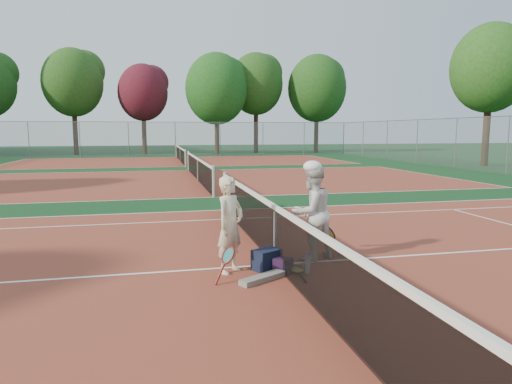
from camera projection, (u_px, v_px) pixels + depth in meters
ground at (275, 265)px, 7.71m from camera, size 130.00×130.00×0.00m
court_main at (275, 265)px, 7.71m from camera, size 23.77×10.97×0.01m
court_far_a at (198, 180)px, 20.76m from camera, size 23.77×10.97×0.01m
court_far_b at (180, 161)px, 33.81m from camera, size 23.77×10.97×0.01m
net_main at (275, 235)px, 7.64m from camera, size 0.10×10.98×1.02m
net_far_a at (198, 169)px, 20.69m from camera, size 0.10×10.98×1.02m
net_far_b at (180, 154)px, 33.74m from camera, size 0.10×10.98×1.02m
fence_back at (175, 139)px, 40.38m from camera, size 32.00×0.06×3.00m
player_a at (230, 225)px, 7.22m from camera, size 0.66×0.66×1.54m
player_b at (312, 212)px, 7.94m from camera, size 0.99×0.89×1.68m
racket_red at (228, 265)px, 6.81m from camera, size 0.43×0.40×0.53m
racket_black_held at (330, 241)px, 8.23m from camera, size 0.38×0.34×0.54m
racket_spare at (297, 271)px, 7.22m from camera, size 0.28×0.61×0.10m
sports_bag_navy at (267, 260)px, 7.41m from camera, size 0.52×0.46×0.34m
sports_bag_purple at (283, 265)px, 7.28m from camera, size 0.35×0.33×0.23m
net_cover_canvas at (263, 278)px, 6.88m from camera, size 0.80×0.57×0.09m
water_bottle at (308, 265)px, 7.18m from camera, size 0.09×0.09×0.30m
tree_back_1 at (73, 83)px, 41.68m from camera, size 5.42×5.42×9.73m
tree_back_maroon at (143, 93)px, 42.66m from camera, size 4.62×4.62×8.44m
tree_back_3 at (216, 89)px, 43.29m from camera, size 5.90×5.90×9.58m
tree_back_4 at (256, 84)px, 45.46m from camera, size 5.35×5.35×9.93m
tree_back_5 at (317, 89)px, 46.41m from camera, size 5.93×5.93×9.92m
tree_right_1 at (490, 68)px, 28.56m from camera, size 4.84×4.84×8.92m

